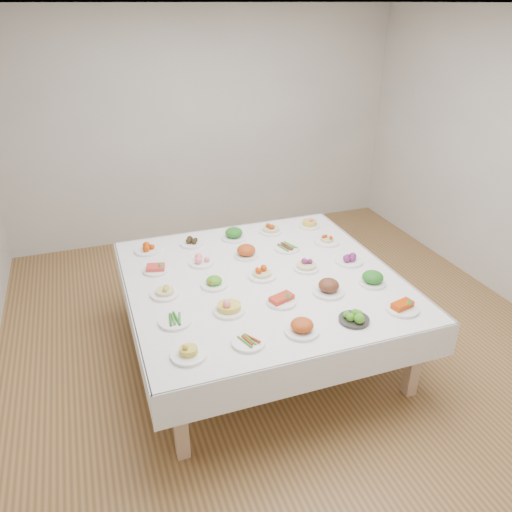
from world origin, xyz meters
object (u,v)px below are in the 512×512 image
object	(u,v)px
display_table	(262,284)
dish_12	(262,270)
dish_0	(188,350)
dish_24	(310,222)

from	to	relation	value
display_table	dish_12	distance (m)	0.13
display_table	dish_0	bearing A→B (deg)	-134.88
display_table	dish_24	xyz separation A→B (m)	(0.82, 0.82, 0.12)
display_table	dish_24	bearing A→B (deg)	45.01
display_table	dish_12	world-z (taller)	dish_12
dish_24	dish_12	bearing A→B (deg)	-135.14
dish_0	dish_12	size ratio (longest dim) A/B	1.01
display_table	dish_0	world-z (taller)	dish_0
display_table	dish_12	bearing A→B (deg)	65.33
dish_12	dish_24	world-z (taller)	dish_12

